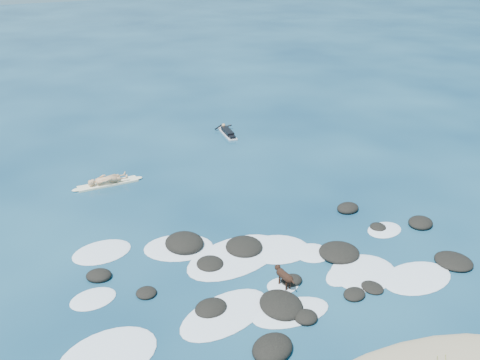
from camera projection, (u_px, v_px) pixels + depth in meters
ground at (262, 249)px, 19.65m from camera, size 160.00×160.00×0.00m
reef_rocks at (269, 276)px, 17.95m from camera, size 14.95×7.84×0.54m
breaking_foam at (253, 276)px, 18.09m from camera, size 13.81×8.12×0.12m
standing_surfer_rig at (106, 170)px, 24.29m from camera, size 3.27×0.65×1.87m
paddling_surfer_rig at (227, 132)px, 30.58m from camera, size 1.06×2.40×0.41m
dog at (284, 275)px, 17.39m from camera, size 0.34×1.08×0.68m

